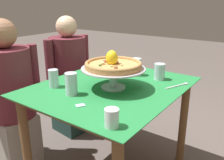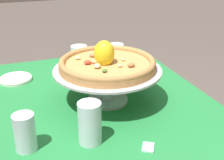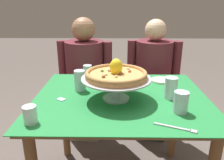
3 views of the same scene
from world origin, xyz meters
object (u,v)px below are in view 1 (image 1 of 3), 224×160
at_px(pizza, 113,64).
at_px(side_plate, 105,68).
at_px(pizza_stand, 113,73).
at_px(diner_left, 11,98).
at_px(water_glass_back_left, 54,80).
at_px(water_glass_front_right, 159,73).
at_px(diner_right, 69,79).
at_px(sugar_packet, 80,105).
at_px(water_glass_front_left, 112,119).
at_px(water_glass_side_left, 71,85).
at_px(water_glass_side_right, 136,68).
at_px(dinner_fork, 178,86).

bearing_deg(pizza, side_plate, 44.20).
distance_m(pizza_stand, diner_left, 0.86).
bearing_deg(pizza_stand, water_glass_back_left, 122.13).
bearing_deg(pizza_stand, water_glass_front_right, -25.67).
bearing_deg(diner_right, sugar_packet, -131.10).
relative_size(water_glass_front_left, water_glass_side_left, 0.65).
distance_m(water_glass_side_right, water_glass_back_left, 0.64).
relative_size(water_glass_side_left, diner_left, 0.12).
xyz_separation_m(water_glass_front_left, diner_right, (0.78, 1.07, -0.21)).
bearing_deg(water_glass_back_left, pizza, -57.78).
relative_size(water_glass_front_right, diner_left, 0.10).
xyz_separation_m(water_glass_side_left, dinner_fork, (0.54, -0.48, -0.06)).
bearing_deg(side_plate, water_glass_front_left, -140.78).
bearing_deg(sugar_packet, dinner_fork, -27.07).
height_order(pizza, dinner_fork, pizza).
height_order(water_glass_front_left, sugar_packet, water_glass_front_left).
relative_size(pizza, water_glass_side_right, 2.77).
height_order(diner_left, diner_right, diner_left).
height_order(pizza_stand, water_glass_side_right, pizza_stand).
distance_m(side_plate, dinner_fork, 0.67).
bearing_deg(diner_left, water_glass_back_left, -79.51).
bearing_deg(pizza_stand, dinner_fork, -48.99).
relative_size(pizza, side_plate, 2.47).
distance_m(water_glass_side_left, water_glass_back_left, 0.20).
bearing_deg(diner_left, water_glass_front_right, -55.40).
height_order(water_glass_side_left, sugar_packet, water_glass_side_left).
bearing_deg(pizza_stand, diner_right, 65.47).
height_order(sugar_packet, diner_left, diner_left).
xyz_separation_m(dinner_fork, diner_left, (-0.58, 1.10, -0.16)).
relative_size(water_glass_side_right, diner_right, 0.12).
xyz_separation_m(sugar_packet, diner_right, (0.69, 0.80, -0.18)).
xyz_separation_m(water_glass_back_left, diner_right, (0.57, 0.44, -0.23)).
xyz_separation_m(pizza, side_plate, (0.34, 0.33, -0.16)).
height_order(pizza, water_glass_front_right, pizza).
xyz_separation_m(water_glass_side_left, sugar_packet, (-0.09, -0.16, -0.06)).
height_order(water_glass_side_left, diner_left, diner_left).
bearing_deg(pizza, diner_right, 65.43).
bearing_deg(dinner_fork, diner_right, 86.78).
distance_m(water_glass_front_left, sugar_packet, 0.29).
bearing_deg(diner_left, diner_right, 1.80).
xyz_separation_m(pizza_stand, water_glass_front_left, (-0.42, -0.29, -0.07)).
height_order(water_glass_side_right, water_glass_back_left, water_glass_side_right).
bearing_deg(water_glass_front_left, water_glass_back_left, 71.47).
bearing_deg(sugar_packet, water_glass_side_left, 59.35).
bearing_deg(water_glass_side_left, water_glass_front_left, -112.59).
distance_m(pizza_stand, water_glass_side_right, 0.34).
xyz_separation_m(pizza_stand, diner_left, (-0.29, 0.76, -0.27)).
height_order(side_plate, dinner_fork, side_plate).
relative_size(pizza_stand, water_glass_front_right, 3.52).
relative_size(water_glass_back_left, dinner_fork, 0.62).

